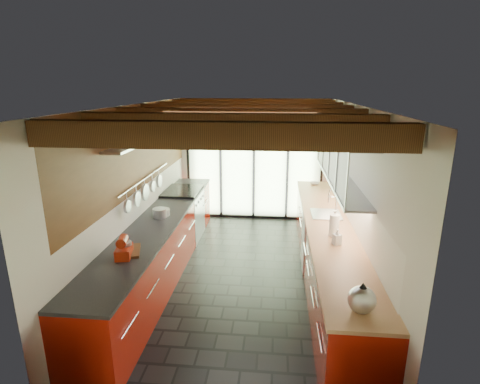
% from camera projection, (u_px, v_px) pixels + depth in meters
% --- Properties ---
extents(ground, '(5.50, 5.50, 0.00)m').
position_uv_depth(ground, '(242.00, 276.00, 5.82)').
color(ground, black).
rests_on(ground, ground).
extents(room_shell, '(5.50, 5.50, 5.50)m').
position_uv_depth(room_shell, '(242.00, 173.00, 5.37)').
color(room_shell, silver).
rests_on(room_shell, ground).
extents(ceiling_beams, '(3.14, 5.06, 4.90)m').
position_uv_depth(ceiling_beams, '(245.00, 114.00, 5.51)').
color(ceiling_beams, '#593316').
rests_on(ceiling_beams, ground).
extents(glass_door, '(2.95, 0.10, 2.90)m').
position_uv_depth(glass_door, '(254.00, 144.00, 7.94)').
color(glass_door, '#C6EAAD').
rests_on(glass_door, ground).
extents(left_counter, '(0.68, 5.00, 0.92)m').
position_uv_depth(left_counter, '(161.00, 246.00, 5.82)').
color(left_counter, '#951408').
rests_on(left_counter, ground).
extents(range_stove, '(0.66, 0.90, 0.97)m').
position_uv_depth(range_stove, '(183.00, 214.00, 7.20)').
color(range_stove, silver).
rests_on(range_stove, ground).
extents(right_counter, '(0.68, 5.00, 0.92)m').
position_uv_depth(right_counter, '(327.00, 253.00, 5.58)').
color(right_counter, '#951408').
rests_on(right_counter, ground).
extents(sink_assembly, '(0.45, 0.52, 0.43)m').
position_uv_depth(sink_assembly, '(327.00, 212.00, 5.82)').
color(sink_assembly, silver).
rests_on(sink_assembly, right_counter).
extents(upper_cabinets_right, '(0.34, 3.00, 3.00)m').
position_uv_depth(upper_cabinets_right, '(342.00, 157.00, 5.46)').
color(upper_cabinets_right, silver).
rests_on(upper_cabinets_right, ground).
extents(left_wall_fixtures, '(0.28, 2.60, 0.96)m').
position_uv_depth(left_wall_fixtures, '(147.00, 155.00, 5.63)').
color(left_wall_fixtures, silver).
rests_on(left_wall_fixtures, ground).
extents(stand_mixer, '(0.22, 0.32, 0.27)m').
position_uv_depth(stand_mixer, '(124.00, 248.00, 4.38)').
color(stand_mixer, '#AC230D').
rests_on(stand_mixer, left_counter).
extents(pot_large, '(0.23, 0.23, 0.14)m').
position_uv_depth(pot_large, '(160.00, 213.00, 5.71)').
color(pot_large, silver).
rests_on(pot_large, left_counter).
extents(pot_small, '(0.33, 0.33, 0.10)m').
position_uv_depth(pot_small, '(161.00, 212.00, 5.79)').
color(pot_small, silver).
rests_on(pot_small, left_counter).
extents(cutting_board, '(0.38, 0.45, 0.03)m').
position_uv_depth(cutting_board, '(128.00, 251.00, 4.51)').
color(cutting_board, brown).
rests_on(cutting_board, left_counter).
extents(kettle, '(0.31, 0.34, 0.29)m').
position_uv_depth(kettle, '(362.00, 298.00, 3.31)').
color(kettle, silver).
rests_on(kettle, right_counter).
extents(paper_towel, '(0.16, 0.16, 0.36)m').
position_uv_depth(paper_towel, '(334.00, 225.00, 4.97)').
color(paper_towel, white).
rests_on(paper_towel, right_counter).
extents(soap_bottle, '(0.12, 0.12, 0.21)m').
position_uv_depth(soap_bottle, '(337.00, 237.00, 4.71)').
color(soap_bottle, silver).
rests_on(soap_bottle, right_counter).
extents(bowl, '(0.23, 0.23, 0.05)m').
position_uv_depth(bowl, '(315.00, 183.00, 7.60)').
color(bowl, silver).
rests_on(bowl, right_counter).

